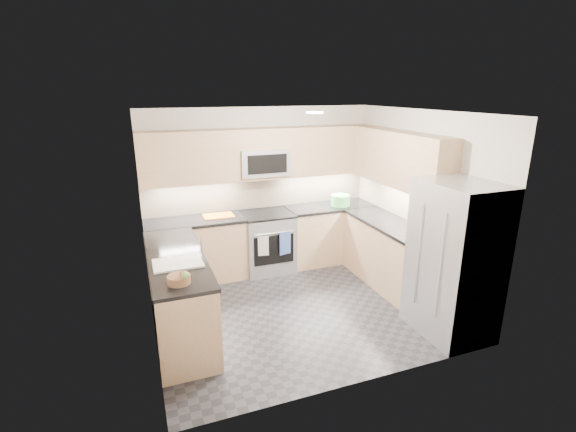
% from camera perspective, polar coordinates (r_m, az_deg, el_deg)
% --- Properties ---
extents(floor, '(3.60, 3.20, 0.00)m').
position_cam_1_polar(floor, '(5.64, 1.28, -12.24)').
color(floor, black).
rests_on(floor, ground).
extents(ceiling, '(3.60, 3.20, 0.02)m').
position_cam_1_polar(ceiling, '(4.93, 1.48, 14.04)').
color(ceiling, beige).
rests_on(ceiling, wall_back).
extents(wall_back, '(3.60, 0.02, 2.50)m').
position_cam_1_polar(wall_back, '(6.60, -3.84, 3.81)').
color(wall_back, '#BEB4A6').
rests_on(wall_back, floor).
extents(wall_front, '(3.60, 0.02, 2.50)m').
position_cam_1_polar(wall_front, '(3.80, 10.51, -6.63)').
color(wall_front, '#BEB4A6').
rests_on(wall_front, floor).
extents(wall_left, '(0.02, 3.20, 2.50)m').
position_cam_1_polar(wall_left, '(4.80, -18.99, -2.23)').
color(wall_left, '#BEB4A6').
rests_on(wall_left, floor).
extents(wall_right, '(0.02, 3.20, 2.50)m').
position_cam_1_polar(wall_right, '(6.03, 17.45, 1.77)').
color(wall_right, '#BEB4A6').
rests_on(wall_right, floor).
extents(base_cab_back_left, '(1.42, 0.60, 0.90)m').
position_cam_1_polar(base_cab_back_left, '(6.34, -12.38, -4.72)').
color(base_cab_back_left, tan).
rests_on(base_cab_back_left, floor).
extents(base_cab_back_right, '(1.42, 0.60, 0.90)m').
position_cam_1_polar(base_cab_back_right, '(6.95, 5.66, -2.44)').
color(base_cab_back_right, tan).
rests_on(base_cab_back_right, floor).
extents(base_cab_right, '(0.60, 1.70, 0.90)m').
position_cam_1_polar(base_cab_right, '(6.22, 13.76, -5.25)').
color(base_cab_right, tan).
rests_on(base_cab_right, floor).
extents(base_cab_peninsula, '(0.60, 2.00, 0.90)m').
position_cam_1_polar(base_cab_peninsula, '(5.12, -14.72, -10.36)').
color(base_cab_peninsula, tan).
rests_on(base_cab_peninsula, floor).
extents(countertop_back_left, '(1.42, 0.63, 0.04)m').
position_cam_1_polar(countertop_back_left, '(6.19, -12.66, -0.67)').
color(countertop_back_left, black).
rests_on(countertop_back_left, base_cab_back_left).
extents(countertop_back_right, '(1.42, 0.63, 0.04)m').
position_cam_1_polar(countertop_back_right, '(6.81, 5.77, 1.29)').
color(countertop_back_right, black).
rests_on(countertop_back_right, base_cab_back_right).
extents(countertop_right, '(0.63, 1.70, 0.04)m').
position_cam_1_polar(countertop_right, '(6.06, 14.07, -1.13)').
color(countertop_right, black).
rests_on(countertop_right, base_cab_right).
extents(countertop_peninsula, '(0.63, 2.00, 0.04)m').
position_cam_1_polar(countertop_peninsula, '(4.93, -15.13, -5.49)').
color(countertop_peninsula, black).
rests_on(countertop_peninsula, base_cab_peninsula).
extents(upper_cab_back, '(3.60, 0.35, 0.75)m').
position_cam_1_polar(upper_cab_back, '(6.33, -3.48, 8.54)').
color(upper_cab_back, tan).
rests_on(upper_cab_back, wall_back).
extents(upper_cab_right, '(0.35, 1.95, 0.75)m').
position_cam_1_polar(upper_cab_right, '(6.03, 15.01, 7.56)').
color(upper_cab_right, tan).
rests_on(upper_cab_right, wall_right).
extents(backsplash_back, '(3.60, 0.01, 0.51)m').
position_cam_1_polar(backsplash_back, '(6.61, -3.82, 3.33)').
color(backsplash_back, tan).
rests_on(backsplash_back, wall_back).
extents(backsplash_right, '(0.01, 2.30, 0.51)m').
position_cam_1_polar(backsplash_right, '(6.39, 14.93, 2.30)').
color(backsplash_right, tan).
rests_on(backsplash_right, wall_right).
extents(gas_range, '(0.76, 0.65, 0.91)m').
position_cam_1_polar(gas_range, '(6.54, -2.87, -3.60)').
color(gas_range, '#9EA1A6').
rests_on(gas_range, floor).
extents(range_cooktop, '(0.76, 0.65, 0.03)m').
position_cam_1_polar(range_cooktop, '(6.39, -2.93, 0.26)').
color(range_cooktop, black).
rests_on(range_cooktop, gas_range).
extents(oven_door_glass, '(0.62, 0.02, 0.45)m').
position_cam_1_polar(oven_door_glass, '(6.25, -1.93, -4.65)').
color(oven_door_glass, black).
rests_on(oven_door_glass, gas_range).
extents(oven_handle, '(0.60, 0.02, 0.02)m').
position_cam_1_polar(oven_handle, '(6.13, -1.90, -2.37)').
color(oven_handle, '#B2B5BA').
rests_on(oven_handle, gas_range).
extents(microwave, '(0.76, 0.40, 0.40)m').
position_cam_1_polar(microwave, '(6.33, -3.39, 7.39)').
color(microwave, '#A2A4AA').
rests_on(microwave, upper_cab_back).
extents(microwave_door, '(0.60, 0.01, 0.28)m').
position_cam_1_polar(microwave_door, '(6.13, -2.81, 7.09)').
color(microwave_door, black).
rests_on(microwave_door, microwave).
extents(refrigerator, '(0.70, 0.90, 1.80)m').
position_cam_1_polar(refrigerator, '(5.10, 21.84, -5.64)').
color(refrigerator, '#A7AAAF').
rests_on(refrigerator, floor).
extents(fridge_handle_left, '(0.02, 0.02, 1.20)m').
position_cam_1_polar(fridge_handle_left, '(4.72, 20.00, -6.57)').
color(fridge_handle_left, '#B2B5BA').
rests_on(fridge_handle_left, refrigerator).
extents(fridge_handle_right, '(0.02, 0.02, 1.20)m').
position_cam_1_polar(fridge_handle_right, '(4.97, 17.34, -5.09)').
color(fridge_handle_right, '#B2B5BA').
rests_on(fridge_handle_right, refrigerator).
extents(sink_basin, '(0.52, 0.38, 0.16)m').
position_cam_1_polar(sink_basin, '(4.71, -14.76, -7.04)').
color(sink_basin, white).
rests_on(sink_basin, base_cab_peninsula).
extents(faucet, '(0.03, 0.03, 0.28)m').
position_cam_1_polar(faucet, '(4.66, -11.77, -4.43)').
color(faucet, silver).
rests_on(faucet, countertop_peninsula).
extents(utensil_bowl, '(0.39, 0.39, 0.17)m').
position_cam_1_polar(utensil_bowl, '(6.80, 7.18, 2.16)').
color(utensil_bowl, '#4BB14D').
rests_on(utensil_bowl, countertop_back_right).
extents(cutting_board, '(0.44, 0.31, 0.01)m').
position_cam_1_polar(cutting_board, '(6.28, -9.48, 0.04)').
color(cutting_board, orange).
rests_on(cutting_board, countertop_back_left).
extents(fruit_basket, '(0.26, 0.26, 0.08)m').
position_cam_1_polar(fruit_basket, '(4.23, -14.70, -8.39)').
color(fruit_basket, '#8E6042').
rests_on(fruit_basket, countertop_peninsula).
extents(fruit_apple, '(0.06, 0.06, 0.06)m').
position_cam_1_polar(fruit_apple, '(4.15, -14.18, -7.73)').
color(fruit_apple, '#AB1513').
rests_on(fruit_apple, fruit_basket).
extents(fruit_pear, '(0.08, 0.08, 0.08)m').
position_cam_1_polar(fruit_pear, '(4.13, -13.94, -7.85)').
color(fruit_pear, '#70B44D').
rests_on(fruit_pear, fruit_basket).
extents(dish_towel_check, '(0.16, 0.03, 0.30)m').
position_cam_1_polar(dish_towel_check, '(6.12, -3.39, -4.12)').
color(dish_towel_check, silver).
rests_on(dish_towel_check, oven_handle).
extents(dish_towel_blue, '(0.19, 0.06, 0.35)m').
position_cam_1_polar(dish_towel_blue, '(6.23, -0.40, -3.73)').
color(dish_towel_blue, '#334D8E').
rests_on(dish_towel_blue, oven_handle).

